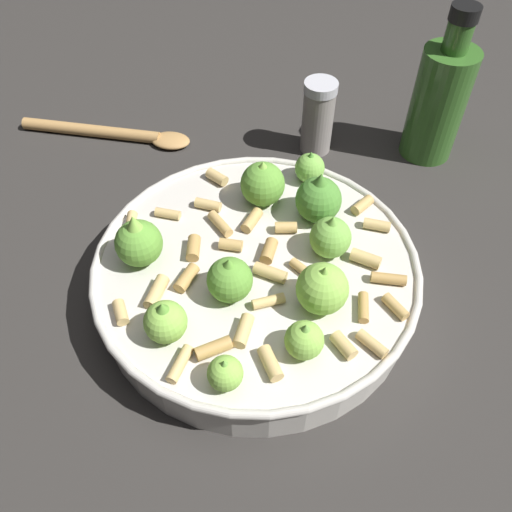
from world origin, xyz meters
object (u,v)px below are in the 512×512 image
(cooking_pan, at_px, (257,271))
(olive_oil_bottle, at_px, (439,100))
(pepper_shaker, at_px, (318,117))
(wooden_spoon, at_px, (116,134))

(cooking_pan, distance_m, olive_oil_bottle, 0.32)
(pepper_shaker, xyz_separation_m, olive_oil_bottle, (-0.09, -0.11, 0.03))
(wooden_spoon, bearing_deg, cooking_pan, 178.67)
(pepper_shaker, height_order, olive_oil_bottle, olive_oil_bottle)
(olive_oil_bottle, height_order, wooden_spoon, olive_oil_bottle)
(olive_oil_bottle, bearing_deg, wooden_spoon, 48.52)
(pepper_shaker, xyz_separation_m, wooden_spoon, (0.18, 0.20, -0.04))
(cooking_pan, distance_m, wooden_spoon, 0.32)
(pepper_shaker, height_order, wooden_spoon, pepper_shaker)
(cooking_pan, xyz_separation_m, pepper_shaker, (0.14, -0.21, 0.02))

